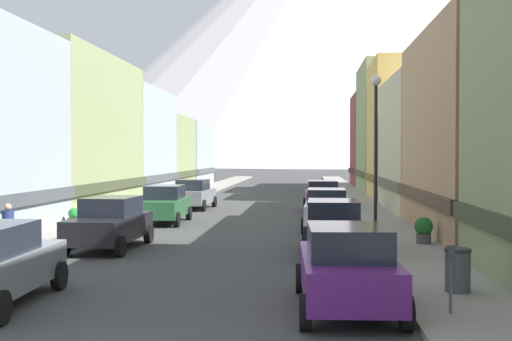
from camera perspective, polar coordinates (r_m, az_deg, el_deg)
name	(u,v)px	position (r m, az deg, el deg)	size (l,w,h in m)	color
sidewalk_left	(171,202)	(44.23, -7.49, -2.72)	(2.50, 100.00, 0.15)	gray
sidewalk_right	(357,203)	(43.38, 8.90, -2.81)	(2.50, 100.00, 0.15)	gray
storefront_left_2	(45,138)	(37.21, -18.08, 2.74)	(7.97, 12.56, 8.62)	#8C9966
storefront_left_3	(120,147)	(47.94, -11.85, 2.06)	(6.43, 10.60, 7.95)	#99A5B2
storefront_left_4	(137,156)	(57.76, -10.41, 1.28)	(9.21, 8.95, 6.55)	#8C9966
storefront_left_5	(171,156)	(67.62, -7.44, 1.29)	(7.48, 11.07, 6.51)	#99A5B2
storefront_right_2	(466,148)	(38.20, 17.98, 1.90)	(8.96, 10.27, 7.53)	beige
storefront_right_3	(423,133)	(47.59, 14.43, 3.20)	(7.52, 8.00, 9.89)	#D8B259
storefront_right_4	(402,131)	(57.19, 12.67, 3.42)	(7.32, 10.52, 10.96)	#8C9966
storefront_right_5	(397,143)	(67.09, 12.32, 2.42)	(9.32, 8.33, 9.29)	brown
car_left_1	(110,223)	(22.90, -12.72, -4.50)	(2.19, 4.46, 1.78)	black
car_left_2	(164,204)	(31.04, -8.07, -2.94)	(2.14, 4.44, 1.78)	#265933
car_left_3	(194,194)	(38.87, -5.49, -2.07)	(2.25, 4.48, 1.78)	slate
car_right_0	(347,267)	(13.73, 8.01, -8.41)	(2.21, 4.47, 1.78)	#591E72
car_right_1	(333,227)	(21.20, 6.78, -4.95)	(2.11, 4.42, 1.78)	black
car_right_2	(327,209)	(28.20, 6.23, -3.37)	(2.19, 4.46, 1.78)	silver
car_right_3	(322,196)	(37.11, 5.84, -2.23)	(2.19, 4.46, 1.78)	#591E72
parking_meter_near	(451,269)	(13.25, 16.73, -8.31)	(0.14, 0.10, 1.33)	#595960
trash_bin_right	(458,270)	(15.43, 17.29, -8.34)	(0.59, 0.59, 0.98)	#4C5156
potted_plant_0	(74,218)	(28.89, -15.70, -4.04)	(0.55, 0.55, 0.81)	brown
potted_plant_2	(424,229)	(23.35, 14.51, -5.03)	(0.64, 0.64, 0.92)	#4C4C51
pedestrian_2	(8,231)	(21.53, -20.94, -5.00)	(0.36, 0.36, 1.58)	navy
streetlamp_right	(376,133)	(23.08, 10.48, 3.23)	(0.36, 0.36, 5.86)	black
mountain_backdrop	(355,21)	(274.33, 8.73, 12.86)	(245.77, 245.77, 115.81)	silver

